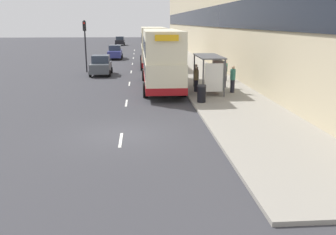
% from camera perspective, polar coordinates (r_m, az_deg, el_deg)
% --- Properties ---
extents(ground_plane, '(220.00, 220.00, 0.00)m').
position_cam_1_polar(ground_plane, '(16.69, -7.09, -2.67)').
color(ground_plane, '#38383D').
extents(pavement, '(5.00, 93.00, 0.14)m').
position_cam_1_polar(pavement, '(54.94, 1.60, 9.35)').
color(pavement, gray).
rests_on(pavement, ground_plane).
extents(terrace_facade, '(3.10, 93.00, 12.08)m').
position_cam_1_polar(terrace_facade, '(55.30, 5.91, 15.51)').
color(terrace_facade, '#C6B793').
rests_on(terrace_facade, ground_plane).
extents(lane_mark_0, '(0.12, 2.00, 0.01)m').
position_cam_1_polar(lane_mark_0, '(15.99, -7.21, -3.41)').
color(lane_mark_0, silver).
rests_on(lane_mark_0, ground_plane).
extents(lane_mark_1, '(0.12, 2.00, 0.01)m').
position_cam_1_polar(lane_mark_1, '(23.20, -6.36, 2.20)').
color(lane_mark_1, silver).
rests_on(lane_mark_1, ground_plane).
extents(lane_mark_2, '(0.12, 2.00, 0.01)m').
position_cam_1_polar(lane_mark_2, '(30.53, -5.91, 5.14)').
color(lane_mark_2, silver).
rests_on(lane_mark_2, ground_plane).
extents(lane_mark_3, '(0.12, 2.00, 0.01)m').
position_cam_1_polar(lane_mark_3, '(37.91, -5.63, 6.94)').
color(lane_mark_3, silver).
rests_on(lane_mark_3, ground_plane).
extents(lane_mark_4, '(0.12, 2.00, 0.01)m').
position_cam_1_polar(lane_mark_4, '(45.31, -5.45, 8.15)').
color(lane_mark_4, silver).
rests_on(lane_mark_4, ground_plane).
extents(lane_mark_5, '(0.12, 2.00, 0.01)m').
position_cam_1_polar(lane_mark_5, '(52.73, -5.31, 9.02)').
color(lane_mark_5, silver).
rests_on(lane_mark_5, ground_plane).
extents(lane_mark_6, '(0.12, 2.00, 0.01)m').
position_cam_1_polar(lane_mark_6, '(60.16, -5.21, 9.67)').
color(lane_mark_6, silver).
rests_on(lane_mark_6, ground_plane).
extents(lane_mark_7, '(0.12, 2.00, 0.01)m').
position_cam_1_polar(lane_mark_7, '(67.60, -5.13, 10.19)').
color(lane_mark_7, silver).
rests_on(lane_mark_7, ground_plane).
extents(bus_shelter, '(1.60, 4.20, 2.48)m').
position_cam_1_polar(bus_shelter, '(25.85, 6.72, 7.64)').
color(bus_shelter, '#4C4C51').
rests_on(bus_shelter, ground_plane).
extents(double_decker_bus_near, '(2.85, 11.29, 4.30)m').
position_cam_1_polar(double_decker_bus_near, '(28.06, -1.02, 9.10)').
color(double_decker_bus_near, beige).
rests_on(double_decker_bus_near, ground_plane).
extents(double_decker_bus_ahead, '(2.85, 10.42, 4.30)m').
position_cam_1_polar(double_decker_bus_ahead, '(41.99, -2.30, 10.84)').
color(double_decker_bus_ahead, beige).
rests_on(double_decker_bus_ahead, ground_plane).
extents(car_0, '(1.96, 3.89, 1.84)m').
position_cam_1_polar(car_0, '(35.93, -10.18, 7.81)').
color(car_0, '#4C5156').
rests_on(car_0, ground_plane).
extents(car_1, '(1.94, 4.57, 1.83)m').
position_cam_1_polar(car_1, '(51.68, -8.07, 9.83)').
color(car_1, navy).
rests_on(car_1, ground_plane).
extents(car_2, '(2.04, 3.83, 1.84)m').
position_cam_1_polar(car_2, '(82.39, -7.34, 11.49)').
color(car_2, black).
rests_on(car_2, ground_plane).
extents(car_3, '(1.92, 4.07, 1.66)m').
position_cam_1_polar(car_3, '(60.52, -2.41, 10.53)').
color(car_3, '#4C5156').
rests_on(car_3, ground_plane).
extents(pedestrian_at_shelter, '(0.36, 0.36, 1.82)m').
position_cam_1_polar(pedestrian_at_shelter, '(28.01, 8.58, 6.44)').
color(pedestrian_at_shelter, '#23232D').
rests_on(pedestrian_at_shelter, ground_plane).
extents(pedestrian_1, '(0.36, 0.36, 1.84)m').
position_cam_1_polar(pedestrian_1, '(26.08, 9.83, 5.82)').
color(pedestrian_1, '#23232D').
rests_on(pedestrian_1, ground_plane).
extents(pedestrian_2, '(0.32, 0.32, 1.64)m').
position_cam_1_polar(pedestrian_2, '(28.58, 4.28, 6.52)').
color(pedestrian_2, '#23232D').
rests_on(pedestrian_2, ground_plane).
extents(pedestrian_3, '(0.32, 0.32, 1.63)m').
position_cam_1_polar(pedestrian_3, '(31.40, 8.74, 7.09)').
color(pedestrian_3, '#23232D').
rests_on(pedestrian_3, ground_plane).
extents(pedestrian_4, '(0.34, 0.34, 1.72)m').
position_cam_1_polar(pedestrian_4, '(26.10, 4.32, 5.87)').
color(pedestrian_4, '#23232D').
rests_on(pedestrian_4, ground_plane).
extents(litter_bin, '(0.55, 0.55, 1.05)m').
position_cam_1_polar(litter_bin, '(22.67, 5.13, 3.66)').
color(litter_bin, black).
rests_on(litter_bin, ground_plane).
extents(traffic_light_far_kerb, '(0.30, 0.32, 5.02)m').
position_cam_1_polar(traffic_light_far_kerb, '(38.07, -12.54, 11.79)').
color(traffic_light_far_kerb, black).
rests_on(traffic_light_far_kerb, ground_plane).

